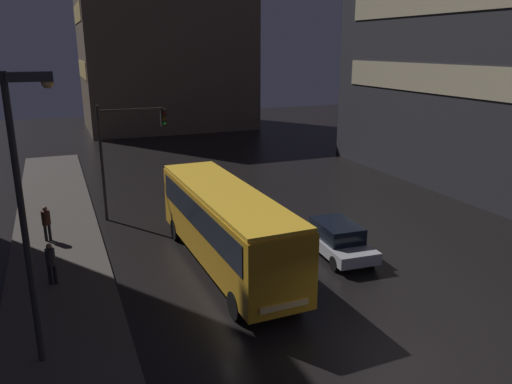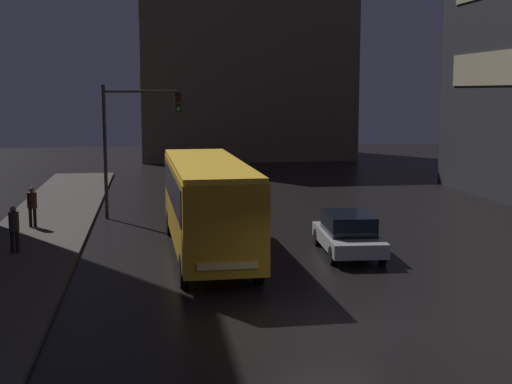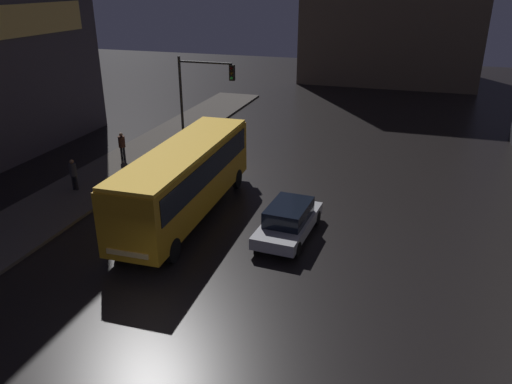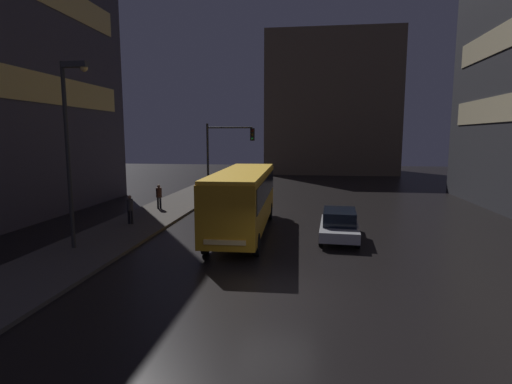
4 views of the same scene
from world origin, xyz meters
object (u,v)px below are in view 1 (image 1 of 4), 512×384
bus_near (226,221)px  traffic_light_main (125,142)px  pedestrian_near (46,220)px  street_lamp_sidewalk (27,181)px  pedestrian_mid (51,260)px  car_taxi (336,238)px

bus_near → traffic_light_main: traffic_light_main is taller
pedestrian_near → street_lamp_sidewalk: bearing=13.7°
street_lamp_sidewalk → pedestrian_mid: bearing=88.3°
pedestrian_near → street_lamp_sidewalk: 10.90m
car_taxi → pedestrian_mid: 11.88m
bus_near → traffic_light_main: 8.85m
bus_near → pedestrian_mid: size_ratio=6.50×
bus_near → pedestrian_near: bus_near is taller
pedestrian_mid → street_lamp_sidewalk: (-0.15, -5.08, 4.41)m
bus_near → pedestrian_near: bearing=-40.8°
pedestrian_near → car_taxi: bearing=76.3°
bus_near → car_taxi: size_ratio=2.37×
bus_near → pedestrian_mid: (-6.78, 0.80, -0.96)m
traffic_light_main → bus_near: bearing=-71.2°
pedestrian_mid → traffic_light_main: traffic_light_main is taller
pedestrian_mid → street_lamp_sidewalk: 6.73m
car_taxi → traffic_light_main: (-7.79, 8.64, 3.41)m
pedestrian_mid → car_taxi: bearing=-127.4°
pedestrian_mid → traffic_light_main: (4.01, 7.34, 3.04)m
street_lamp_sidewalk → traffic_light_main: bearing=71.5°
pedestrian_near → bus_near: bearing=64.2°
bus_near → street_lamp_sidewalk: street_lamp_sidewalk is taller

